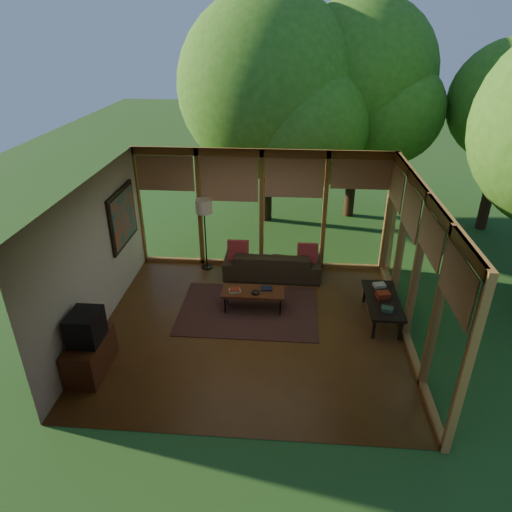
# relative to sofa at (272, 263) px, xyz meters

# --- Properties ---
(floor) EXTENTS (5.50, 5.50, 0.00)m
(floor) POSITION_rel_sofa_xyz_m (-0.28, -2.00, -0.31)
(floor) COLOR brown
(floor) RESTS_ON ground
(ceiling) EXTENTS (5.50, 5.50, 0.00)m
(ceiling) POSITION_rel_sofa_xyz_m (-0.28, -2.00, 2.39)
(ceiling) COLOR silver
(ceiling) RESTS_ON ground
(wall_left) EXTENTS (0.04, 5.00, 2.70)m
(wall_left) POSITION_rel_sofa_xyz_m (-3.03, -2.00, 1.04)
(wall_left) COLOR beige
(wall_left) RESTS_ON ground
(wall_front) EXTENTS (5.50, 0.04, 2.70)m
(wall_front) POSITION_rel_sofa_xyz_m (-0.28, -4.50, 1.04)
(wall_front) COLOR beige
(wall_front) RESTS_ON ground
(window_wall_back) EXTENTS (5.50, 0.12, 2.70)m
(window_wall_back) POSITION_rel_sofa_xyz_m (-0.28, 0.50, 1.04)
(window_wall_back) COLOR #A16732
(window_wall_back) RESTS_ON ground
(window_wall_right) EXTENTS (0.12, 5.00, 2.70)m
(window_wall_right) POSITION_rel_sofa_xyz_m (2.47, -2.00, 1.04)
(window_wall_right) COLOR #A16732
(window_wall_right) RESTS_ON ground
(tree_nw) EXTENTS (4.58, 4.58, 5.86)m
(tree_nw) POSITION_rel_sofa_xyz_m (-0.32, 3.34, 3.26)
(tree_nw) COLOR #342013
(tree_nw) RESTS_ON ground
(tree_ne) EXTENTS (3.77, 3.77, 5.73)m
(tree_ne) POSITION_rel_sofa_xyz_m (2.05, 3.87, 3.53)
(tree_ne) COLOR #342013
(tree_ne) RESTS_ON ground
(tree_far) EXTENTS (2.95, 2.95, 4.79)m
(tree_far) POSITION_rel_sofa_xyz_m (5.58, 3.12, 2.99)
(tree_far) COLOR #342013
(tree_far) RESTS_ON ground
(rug) EXTENTS (2.67, 1.89, 0.01)m
(rug) POSITION_rel_sofa_xyz_m (-0.40, -1.41, -0.30)
(rug) COLOR brown
(rug) RESTS_ON floor
(sofa) EXTENTS (2.11, 0.83, 0.61)m
(sofa) POSITION_rel_sofa_xyz_m (0.00, 0.00, 0.00)
(sofa) COLOR #362B1B
(sofa) RESTS_ON floor
(pillow_left) EXTENTS (0.45, 0.24, 0.47)m
(pillow_left) POSITION_rel_sofa_xyz_m (-0.75, -0.05, 0.30)
(pillow_left) COLOR maroon
(pillow_left) RESTS_ON sofa
(pillow_right) EXTENTS (0.43, 0.23, 0.46)m
(pillow_right) POSITION_rel_sofa_xyz_m (0.75, -0.05, 0.29)
(pillow_right) COLOR maroon
(pillow_right) RESTS_ON sofa
(ct_book_lower) EXTENTS (0.25, 0.21, 0.03)m
(ct_book_lower) POSITION_rel_sofa_xyz_m (-0.66, -1.43, 0.13)
(ct_book_lower) COLOR #B3ACA2
(ct_book_lower) RESTS_ON coffee_table
(ct_book_upper) EXTENTS (0.20, 0.16, 0.03)m
(ct_book_upper) POSITION_rel_sofa_xyz_m (-0.66, -1.43, 0.16)
(ct_book_upper) COLOR maroon
(ct_book_upper) RESTS_ON coffee_table
(ct_book_side) EXTENTS (0.23, 0.18, 0.03)m
(ct_book_side) POSITION_rel_sofa_xyz_m (-0.06, -1.30, 0.13)
(ct_book_side) COLOR black
(ct_book_side) RESTS_ON coffee_table
(ct_bowl) EXTENTS (0.16, 0.16, 0.07)m
(ct_bowl) POSITION_rel_sofa_xyz_m (-0.26, -1.48, 0.15)
(ct_bowl) COLOR black
(ct_bowl) RESTS_ON coffee_table
(media_cabinet) EXTENTS (0.50, 1.00, 0.60)m
(media_cabinet) POSITION_rel_sofa_xyz_m (-2.75, -3.33, -0.01)
(media_cabinet) COLOR #572B17
(media_cabinet) RESTS_ON floor
(television) EXTENTS (0.45, 0.55, 0.50)m
(television) POSITION_rel_sofa_xyz_m (-2.73, -3.33, 0.54)
(television) COLOR black
(television) RESTS_ON media_cabinet
(console_book_a) EXTENTS (0.24, 0.20, 0.07)m
(console_book_a) POSITION_rel_sofa_xyz_m (2.12, -1.92, 0.19)
(console_book_a) COLOR #2C4E3F
(console_book_a) RESTS_ON side_console
(console_book_b) EXTENTS (0.27, 0.22, 0.11)m
(console_book_b) POSITION_rel_sofa_xyz_m (2.12, -1.47, 0.20)
(console_book_b) COLOR maroon
(console_book_b) RESTS_ON side_console
(console_book_c) EXTENTS (0.26, 0.21, 0.06)m
(console_book_c) POSITION_rel_sofa_xyz_m (2.12, -1.07, 0.18)
(console_book_c) COLOR #B3ACA2
(console_book_c) RESTS_ON side_console
(floor_lamp) EXTENTS (0.36, 0.36, 1.65)m
(floor_lamp) POSITION_rel_sofa_xyz_m (-1.51, 0.26, 1.10)
(floor_lamp) COLOR black
(floor_lamp) RESTS_ON floor
(coffee_table) EXTENTS (1.20, 0.50, 0.43)m
(coffee_table) POSITION_rel_sofa_xyz_m (-0.31, -1.38, 0.08)
(coffee_table) COLOR #572B17
(coffee_table) RESTS_ON floor
(side_console) EXTENTS (0.60, 1.40, 0.46)m
(side_console) POSITION_rel_sofa_xyz_m (2.12, -1.52, 0.10)
(side_console) COLOR black
(side_console) RESTS_ON floor
(wall_painting) EXTENTS (0.06, 1.35, 1.15)m
(wall_painting) POSITION_rel_sofa_xyz_m (-2.99, -0.60, 1.24)
(wall_painting) COLOR black
(wall_painting) RESTS_ON wall_left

